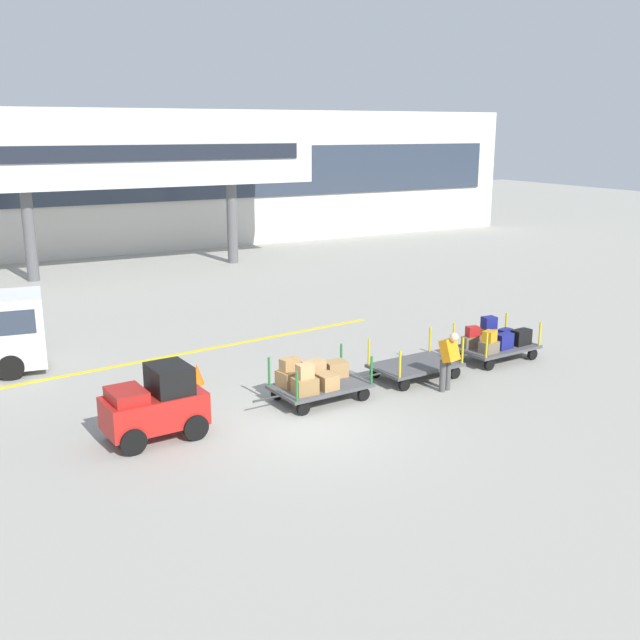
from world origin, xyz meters
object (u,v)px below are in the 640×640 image
Objects in this scene: baggage_tug at (156,405)px; baggage_cart_middle at (415,366)px; safety_cone_near at (197,374)px; baggage_handler at (448,358)px; baggage_cart_tail at (496,342)px; baggage_cart_lead at (314,379)px.

baggage_cart_middle is (7.14, 0.57, -0.41)m from baggage_tug.
baggage_cart_middle reaches higher than safety_cone_near.
baggage_handler is at bearing -33.51° from safety_cone_near.
baggage_cart_tail is (2.96, 0.22, 0.19)m from baggage_cart_middle.
baggage_cart_lead is 6.09m from baggage_cart_tail.
baggage_cart_tail reaches higher than baggage_cart_lead.
baggage_cart_tail is at bearing 3.92° from baggage_cart_lead.
safety_cone_near is (-2.10, 2.51, -0.26)m from baggage_cart_lead.
baggage_handler is at bearing -5.11° from baggage_tug.
baggage_cart_middle is at bearing -175.71° from baggage_cart_tail.
baggage_cart_lead is at bearing -50.14° from safety_cone_near.
baggage_cart_lead is 1.00× the size of baggage_cart_middle.
safety_cone_near is at bearing 165.63° from baggage_cart_tail.
baggage_cart_tail is (10.09, 0.79, -0.22)m from baggage_tug.
baggage_cart_middle is 1.95× the size of baggage_handler.
baggage_tug is at bearing -174.68° from baggage_cart_lead.
baggage_cart_lead reaches higher than baggage_cart_middle.
baggage_cart_tail reaches higher than safety_cone_near.
baggage_handler is 2.84× the size of safety_cone_near.
baggage_handler is at bearing -153.12° from baggage_cart_tail.
baggage_tug is at bearing -175.52° from baggage_cart_tail.
baggage_tug is 7.28m from baggage_handler.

